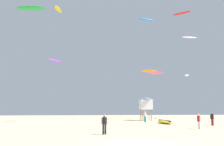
{
  "coord_description": "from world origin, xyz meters",
  "views": [
    {
      "loc": [
        -2.98,
        -13.15,
        2.02
      ],
      "look_at": [
        0.0,
        14.87,
        6.51
      ],
      "focal_mm": 36.13,
      "sensor_mm": 36.0,
      "label": 1
    }
  ],
  "objects_px": {
    "kite_aloft_3": "(149,71)",
    "kite_aloft_6": "(55,61)",
    "kite_aloft_2": "(189,37)",
    "kite_aloft_8": "(187,75)",
    "kite_aloft_0": "(182,13)",
    "person_midground": "(145,115)",
    "person_left": "(212,118)",
    "kite_aloft_7": "(31,8)",
    "kite_grounded_near": "(165,122)",
    "kite_aloft_9": "(156,73)",
    "lifeguard_tower": "(146,103)",
    "kite_aloft_1": "(58,9)",
    "kite_aloft_4": "(146,19)",
    "person_foreground": "(104,123)",
    "person_right": "(199,120)"
  },
  "relations": [
    {
      "from": "kite_aloft_3",
      "to": "kite_aloft_6",
      "type": "relative_size",
      "value": 1.38
    },
    {
      "from": "kite_aloft_2",
      "to": "kite_aloft_3",
      "type": "xyz_separation_m",
      "value": [
        -6.35,
        7.46,
        -5.77
      ]
    },
    {
      "from": "kite_aloft_8",
      "to": "kite_aloft_0",
      "type": "bearing_deg",
      "value": -117.62
    },
    {
      "from": "person_midground",
      "to": "person_left",
      "type": "bearing_deg",
      "value": 14.56
    },
    {
      "from": "person_left",
      "to": "kite_aloft_7",
      "type": "xyz_separation_m",
      "value": [
        -24.41,
        7.34,
        16.6
      ]
    },
    {
      "from": "person_left",
      "to": "kite_grounded_near",
      "type": "relative_size",
      "value": 0.37
    },
    {
      "from": "kite_aloft_9",
      "to": "person_midground",
      "type": "bearing_deg",
      "value": -112.31
    },
    {
      "from": "lifeguard_tower",
      "to": "kite_aloft_9",
      "type": "bearing_deg",
      "value": 66.12
    },
    {
      "from": "kite_aloft_8",
      "to": "kite_aloft_9",
      "type": "xyz_separation_m",
      "value": [
        -4.42,
        7.98,
        1.69
      ]
    },
    {
      "from": "person_midground",
      "to": "kite_aloft_6",
      "type": "bearing_deg",
      "value": -123.64
    },
    {
      "from": "person_left",
      "to": "kite_aloft_1",
      "type": "distance_m",
      "value": 40.61
    },
    {
      "from": "kite_aloft_3",
      "to": "kite_aloft_9",
      "type": "xyz_separation_m",
      "value": [
        2.99,
        4.87,
        0.4
      ]
    },
    {
      "from": "kite_aloft_2",
      "to": "kite_aloft_4",
      "type": "relative_size",
      "value": 0.87
    },
    {
      "from": "person_foreground",
      "to": "lifeguard_tower",
      "type": "height_order",
      "value": "lifeguard_tower"
    },
    {
      "from": "person_foreground",
      "to": "kite_aloft_6",
      "type": "xyz_separation_m",
      "value": [
        -6.92,
        19.0,
        9.04
      ]
    },
    {
      "from": "lifeguard_tower",
      "to": "kite_aloft_8",
      "type": "bearing_deg",
      "value": 31.9
    },
    {
      "from": "person_foreground",
      "to": "kite_aloft_4",
      "type": "relative_size",
      "value": 0.43
    },
    {
      "from": "lifeguard_tower",
      "to": "kite_aloft_0",
      "type": "distance_m",
      "value": 19.69
    },
    {
      "from": "person_right",
      "to": "kite_aloft_0",
      "type": "height_order",
      "value": "kite_aloft_0"
    },
    {
      "from": "kite_aloft_2",
      "to": "kite_aloft_9",
      "type": "relative_size",
      "value": 0.87
    },
    {
      "from": "person_midground",
      "to": "kite_aloft_3",
      "type": "relative_size",
      "value": 0.42
    },
    {
      "from": "person_right",
      "to": "kite_aloft_1",
      "type": "distance_m",
      "value": 41.51
    },
    {
      "from": "kite_aloft_3",
      "to": "kite_aloft_4",
      "type": "bearing_deg",
      "value": -110.59
    },
    {
      "from": "kite_aloft_7",
      "to": "kite_aloft_8",
      "type": "distance_m",
      "value": 33.58
    },
    {
      "from": "kite_aloft_8",
      "to": "kite_aloft_2",
      "type": "bearing_deg",
      "value": -103.75
    },
    {
      "from": "person_foreground",
      "to": "kite_aloft_6",
      "type": "height_order",
      "value": "kite_aloft_6"
    },
    {
      "from": "kite_aloft_2",
      "to": "person_right",
      "type": "bearing_deg",
      "value": -114.38
    },
    {
      "from": "person_foreground",
      "to": "kite_aloft_6",
      "type": "bearing_deg",
      "value": -172.11
    },
    {
      "from": "person_foreground",
      "to": "kite_aloft_2",
      "type": "relative_size",
      "value": 0.49
    },
    {
      "from": "person_left",
      "to": "kite_aloft_6",
      "type": "bearing_deg",
      "value": 127.01
    },
    {
      "from": "kite_aloft_0",
      "to": "kite_aloft_9",
      "type": "relative_size",
      "value": 0.91
    },
    {
      "from": "person_right",
      "to": "kite_aloft_7",
      "type": "distance_m",
      "value": 28.86
    },
    {
      "from": "person_foreground",
      "to": "kite_aloft_7",
      "type": "distance_m",
      "value": 25.12
    },
    {
      "from": "kite_aloft_0",
      "to": "kite_aloft_1",
      "type": "height_order",
      "value": "kite_aloft_1"
    },
    {
      "from": "kite_aloft_1",
      "to": "kite_aloft_7",
      "type": "relative_size",
      "value": 0.87
    },
    {
      "from": "kite_aloft_2",
      "to": "kite_aloft_3",
      "type": "distance_m",
      "value": 11.37
    },
    {
      "from": "kite_aloft_3",
      "to": "kite_aloft_7",
      "type": "bearing_deg",
      "value": -146.63
    },
    {
      "from": "kite_grounded_near",
      "to": "kite_aloft_1",
      "type": "xyz_separation_m",
      "value": [
        -17.79,
        19.86,
        24.74
      ]
    },
    {
      "from": "lifeguard_tower",
      "to": "kite_aloft_2",
      "type": "xyz_separation_m",
      "value": [
        9.91,
        2.48,
        13.21
      ]
    },
    {
      "from": "kite_grounded_near",
      "to": "kite_aloft_4",
      "type": "bearing_deg",
      "value": 83.54
    },
    {
      "from": "lifeguard_tower",
      "to": "kite_aloft_4",
      "type": "height_order",
      "value": "kite_aloft_4"
    },
    {
      "from": "person_right",
      "to": "kite_aloft_9",
      "type": "distance_m",
      "value": 33.83
    },
    {
      "from": "kite_aloft_1",
      "to": "kite_aloft_6",
      "type": "relative_size",
      "value": 1.37
    },
    {
      "from": "person_left",
      "to": "person_foreground",
      "type": "bearing_deg",
      "value": -175.05
    },
    {
      "from": "kite_aloft_4",
      "to": "person_midground",
      "type": "bearing_deg",
      "value": -108.06
    },
    {
      "from": "person_foreground",
      "to": "kite_grounded_near",
      "type": "bearing_deg",
      "value": 130.87
    },
    {
      "from": "person_left",
      "to": "kite_aloft_4",
      "type": "bearing_deg",
      "value": 73.75
    },
    {
      "from": "person_right",
      "to": "lifeguard_tower",
      "type": "height_order",
      "value": "lifeguard_tower"
    },
    {
      "from": "lifeguard_tower",
      "to": "kite_aloft_8",
      "type": "distance_m",
      "value": 14.32
    },
    {
      "from": "kite_aloft_0",
      "to": "kite_aloft_1",
      "type": "bearing_deg",
      "value": 159.1
    }
  ]
}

